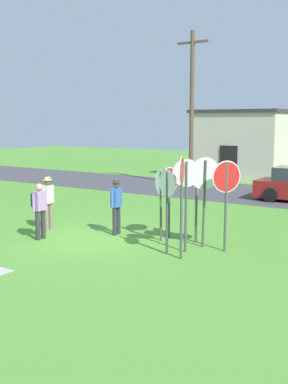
{
  "coord_description": "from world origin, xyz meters",
  "views": [
    {
      "loc": [
        8.89,
        -10.66,
        3.51
      ],
      "look_at": [
        0.78,
        1.7,
        1.3
      ],
      "focal_mm": 44.19,
      "sensor_mm": 36.0,
      "label": 1
    }
  ],
  "objects_px": {
    "stop_sign_leaning_right": "(169,189)",
    "stop_sign_low_front": "(167,197)",
    "utility_pole": "(192,107)",
    "person_in_blue": "(39,207)",
    "stop_sign_leaning_left": "(197,194)",
    "person_holding_notes": "(48,200)",
    "stop_sign_rear_left": "(182,190)",
    "stop_sign_nearest": "(204,185)",
    "stop_sign_rear_right": "(161,192)",
    "person_in_teal": "(116,204)",
    "stop_sign_tallest": "(226,189)",
    "stop_sign_center_cluster": "(186,189)"
  },
  "relations": [
    {
      "from": "utility_pole",
      "to": "stop_sign_leaning_left",
      "type": "xyz_separation_m",
      "value": [
        5.85,
        -10.83,
        -2.87
      ]
    },
    {
      "from": "utility_pole",
      "to": "person_in_blue",
      "type": "height_order",
      "value": "utility_pole"
    },
    {
      "from": "stop_sign_low_front",
      "to": "person_holding_notes",
      "type": "bearing_deg",
      "value": 175.51
    },
    {
      "from": "stop_sign_tallest",
      "to": "person_in_blue",
      "type": "xyz_separation_m",
      "value": [
        -5.2,
        -1.81,
        -0.74
      ]
    },
    {
      "from": "stop_sign_low_front",
      "to": "person_holding_notes",
      "type": "height_order",
      "value": "stop_sign_low_front"
    },
    {
      "from": "stop_sign_low_front",
      "to": "person_holding_notes",
      "type": "distance_m",
      "value": 4.75
    },
    {
      "from": "stop_sign_low_front",
      "to": "stop_sign_leaning_right",
      "type": "xyz_separation_m",
      "value": [
        -0.87,
        1.6,
        -0.05
      ]
    },
    {
      "from": "utility_pole",
      "to": "stop_sign_leaning_right",
      "type": "xyz_separation_m",
      "value": [
        4.9,
        -10.77,
        -2.82
      ]
    },
    {
      "from": "stop_sign_rear_right",
      "to": "stop_sign_nearest",
      "type": "bearing_deg",
      "value": 0.58
    },
    {
      "from": "utility_pole",
      "to": "stop_sign_nearest",
      "type": "relative_size",
      "value": 3.24
    },
    {
      "from": "stop_sign_tallest",
      "to": "stop_sign_rear_left",
      "type": "bearing_deg",
      "value": -116.4
    },
    {
      "from": "utility_pole",
      "to": "stop_sign_rear_left",
      "type": "relative_size",
      "value": 3.1
    },
    {
      "from": "utility_pole",
      "to": "person_in_teal",
      "type": "relative_size",
      "value": 4.74
    },
    {
      "from": "person_holding_notes",
      "to": "stop_sign_rear_left",
      "type": "bearing_deg",
      "value": -5.97
    },
    {
      "from": "stop_sign_tallest",
      "to": "utility_pole",
      "type": "bearing_deg",
      "value": 121.7
    },
    {
      "from": "stop_sign_low_front",
      "to": "stop_sign_leaning_right",
      "type": "bearing_deg",
      "value": 118.44
    },
    {
      "from": "stop_sign_low_front",
      "to": "stop_sign_center_cluster",
      "type": "distance_m",
      "value": 0.58
    },
    {
      "from": "stop_sign_low_front",
      "to": "stop_sign_leaning_left",
      "type": "bearing_deg",
      "value": 86.91
    },
    {
      "from": "utility_pole",
      "to": "stop_sign_low_front",
      "type": "relative_size",
      "value": 3.64
    },
    {
      "from": "stop_sign_tallest",
      "to": "stop_sign_nearest",
      "type": "relative_size",
      "value": 0.98
    },
    {
      "from": "stop_sign_nearest",
      "to": "person_in_blue",
      "type": "bearing_deg",
      "value": -158.01
    },
    {
      "from": "stop_sign_rear_left",
      "to": "person_holding_notes",
      "type": "relative_size",
      "value": 1.53
    },
    {
      "from": "utility_pole",
      "to": "stop_sign_nearest",
      "type": "distance_m",
      "value": 13.1
    },
    {
      "from": "stop_sign_rear_right",
      "to": "person_in_blue",
      "type": "xyz_separation_m",
      "value": [
        -3.15,
        -1.82,
        -0.48
      ]
    },
    {
      "from": "stop_sign_low_front",
      "to": "person_in_blue",
      "type": "bearing_deg",
      "value": -170.38
    },
    {
      "from": "stop_sign_low_front",
      "to": "stop_sign_tallest",
      "type": "bearing_deg",
      "value": 43.68
    },
    {
      "from": "utility_pole",
      "to": "stop_sign_center_cluster",
      "type": "bearing_deg",
      "value": -62.94
    },
    {
      "from": "stop_sign_low_front",
      "to": "person_in_teal",
      "type": "height_order",
      "value": "stop_sign_low_front"
    },
    {
      "from": "stop_sign_low_front",
      "to": "stop_sign_tallest",
      "type": "xyz_separation_m",
      "value": [
        1.18,
        1.12,
        0.18
      ]
    },
    {
      "from": "person_in_teal",
      "to": "stop_sign_tallest",
      "type": "bearing_deg",
      "value": 1.17
    },
    {
      "from": "stop_sign_leaning_right",
      "to": "stop_sign_low_front",
      "type": "bearing_deg",
      "value": -61.56
    },
    {
      "from": "stop_sign_leaning_right",
      "to": "person_holding_notes",
      "type": "xyz_separation_m",
      "value": [
        -3.84,
        -1.23,
        -0.5
      ]
    },
    {
      "from": "utility_pole",
      "to": "person_in_teal",
      "type": "height_order",
      "value": "utility_pole"
    },
    {
      "from": "stop_sign_rear_right",
      "to": "person_in_teal",
      "type": "distance_m",
      "value": 1.64
    },
    {
      "from": "stop_sign_low_front",
      "to": "utility_pole",
      "type": "bearing_deg",
      "value": 115.0
    },
    {
      "from": "stop_sign_rear_left",
      "to": "stop_sign_nearest",
      "type": "distance_m",
      "value": 1.33
    },
    {
      "from": "person_in_teal",
      "to": "person_holding_notes",
      "type": "xyz_separation_m",
      "value": [
        -2.25,
        -0.68,
        0.0
      ]
    },
    {
      "from": "person_in_blue",
      "to": "stop_sign_leaning_right",
      "type": "bearing_deg",
      "value": 35.83
    },
    {
      "from": "stop_sign_rear_left",
      "to": "stop_sign_nearest",
      "type": "height_order",
      "value": "stop_sign_rear_left"
    },
    {
      "from": "utility_pole",
      "to": "stop_sign_leaning_right",
      "type": "relative_size",
      "value": 3.8
    },
    {
      "from": "stop_sign_nearest",
      "to": "stop_sign_low_front",
      "type": "bearing_deg",
      "value": -114.12
    },
    {
      "from": "stop_sign_center_cluster",
      "to": "person_in_blue",
      "type": "height_order",
      "value": "stop_sign_center_cluster"
    },
    {
      "from": "stop_sign_low_front",
      "to": "stop_sign_leaning_left",
      "type": "relative_size",
      "value": 1.07
    },
    {
      "from": "person_in_blue",
      "to": "person_holding_notes",
      "type": "distance_m",
      "value": 1.25
    },
    {
      "from": "utility_pole",
      "to": "stop_sign_tallest",
      "type": "bearing_deg",
      "value": -58.3
    },
    {
      "from": "stop_sign_rear_left",
      "to": "stop_sign_center_cluster",
      "type": "xyz_separation_m",
      "value": [
        -0.21,
        0.62,
        -0.07
      ]
    },
    {
      "from": "stop_sign_leaning_left",
      "to": "person_in_teal",
      "type": "xyz_separation_m",
      "value": [
        -2.53,
        -0.49,
        -0.45
      ]
    },
    {
      "from": "stop_sign_leaning_left",
      "to": "person_holding_notes",
      "type": "xyz_separation_m",
      "value": [
        -4.79,
        -1.17,
        -0.45
      ]
    },
    {
      "from": "stop_sign_rear_right",
      "to": "stop_sign_center_cluster",
      "type": "bearing_deg",
      "value": -29.94
    },
    {
      "from": "person_in_blue",
      "to": "stop_sign_low_front",
      "type": "bearing_deg",
      "value": 9.62
    }
  ]
}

